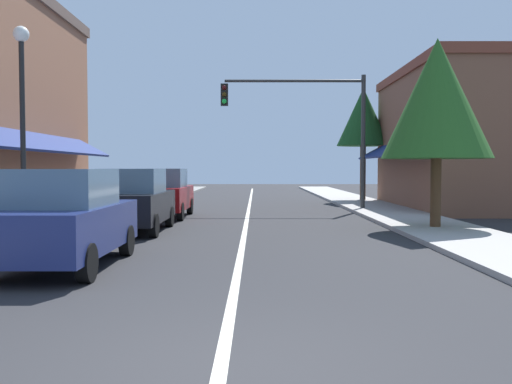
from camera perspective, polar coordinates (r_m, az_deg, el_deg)
name	(u,v)px	position (r m, az deg, el deg)	size (l,w,h in m)	color
ground_plane	(248,212)	(22.76, -0.80, -2.05)	(80.00, 80.00, 0.00)	#28282B
sidewalk_left	(114,210)	(23.49, -14.34, -1.84)	(2.60, 56.00, 0.12)	gray
sidewalk_right	(383,210)	(23.34, 12.84, -1.85)	(2.60, 56.00, 0.12)	#A39E99
lane_center_stripe	(248,212)	(22.76, -0.80, -2.04)	(0.14, 52.00, 0.01)	silver
storefront_right_block	(459,138)	(26.30, 20.03, 5.18)	(6.30, 10.20, 6.21)	brown
parked_car_nearest_left	(64,219)	(10.56, -18.98, -2.61)	(1.79, 4.10, 1.77)	navy
parked_car_second_left	(134,201)	(15.96, -12.38, -0.86)	(1.80, 4.11, 1.77)	black
parked_car_third_left	(163,193)	(20.47, -9.43, -0.12)	(1.79, 4.10, 1.77)	maroon
traffic_signal_mast_arm	(313,117)	(23.54, 5.81, 7.67)	(6.03, 0.50, 5.67)	#333333
street_lamp_left_near	(22,99)	(14.05, -22.77, 8.73)	(0.36, 0.36, 5.03)	black
tree_right_near	(437,99)	(16.79, 18.00, 9.02)	(3.09, 3.09, 5.46)	#4C331E
tree_right_far	(363,117)	(30.17, 10.91, 7.49)	(2.78, 2.78, 6.03)	#4C331E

